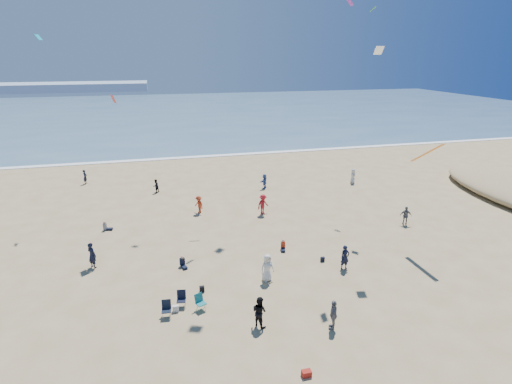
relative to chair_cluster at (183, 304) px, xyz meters
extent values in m
cube|color=#476B84|center=(2.45, 87.13, -0.47)|extent=(220.00, 100.00, 0.06)
cube|color=white|center=(2.45, 37.13, -0.46)|extent=(220.00, 1.20, 0.08)
cube|color=#7A8EA8|center=(-57.55, 162.13, 1.10)|extent=(110.00, 20.00, 3.20)
imported|color=black|center=(-5.78, 6.75, 0.46)|extent=(0.82, 0.81, 1.91)
imported|color=slate|center=(20.09, 7.96, 0.34)|extent=(1.07, 0.79, 1.69)
imported|color=silver|center=(21.21, 20.11, 0.36)|extent=(0.67, 0.91, 1.71)
imported|color=#375399|center=(10.71, 20.92, 0.31)|extent=(1.31, 1.48, 1.62)
imported|color=#A5171F|center=(8.51, 13.48, 0.46)|extent=(1.43, 1.21, 1.93)
imported|color=#9B2F16|center=(2.69, 15.23, 0.34)|extent=(1.08, 1.26, 1.68)
imported|color=black|center=(-1.19, 22.36, 0.24)|extent=(0.91, 0.91, 1.48)
imported|color=silver|center=(5.70, 2.07, 0.45)|extent=(1.02, 0.76, 1.90)
imported|color=black|center=(-9.10, 27.58, 0.33)|extent=(0.51, 0.67, 1.66)
imported|color=black|center=(4.01, -2.34, 0.40)|extent=(1.07, 1.11, 1.81)
imported|color=slate|center=(7.87, -3.57, 0.38)|extent=(0.85, 1.11, 1.76)
imported|color=black|center=(11.38, 2.17, 0.39)|extent=(0.68, 0.48, 1.79)
cube|color=silver|center=(-0.44, 0.08, -0.30)|extent=(0.35, 0.20, 0.40)
cube|color=black|center=(1.31, 1.78, -0.31)|extent=(0.30, 0.22, 0.38)
cube|color=maroon|center=(5.21, -6.49, -0.35)|extent=(0.45, 0.30, 0.30)
cube|color=black|center=(10.33, 3.54, -0.33)|extent=(0.28, 0.18, 0.34)
cube|color=purple|center=(12.12, 5.61, 17.00)|extent=(0.47, 0.83, 0.40)
cube|color=red|center=(-3.56, 11.32, 10.70)|extent=(0.45, 0.78, 0.58)
cube|color=#10ABCA|center=(-8.36, 13.32, 14.98)|extent=(0.41, 0.61, 0.39)
cube|color=green|center=(17.71, 12.60, 17.40)|extent=(0.68, 0.67, 0.40)
cube|color=white|center=(14.62, 5.81, 14.07)|extent=(0.66, 0.59, 0.56)
cube|color=orange|center=(18.50, 4.34, 6.93)|extent=(0.35, 2.64, 1.87)
camera|label=1|loc=(-0.76, -20.34, 13.82)|focal=28.00mm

